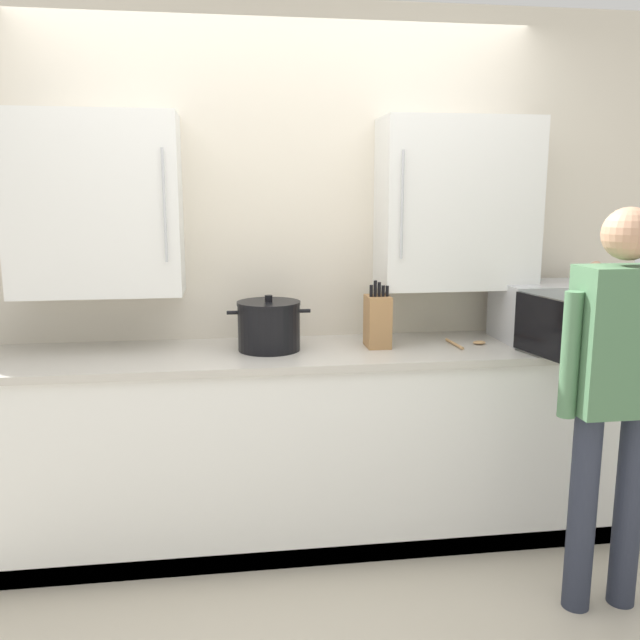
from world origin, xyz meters
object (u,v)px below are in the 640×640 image
object	(u,v)px
microwave_oven	(550,312)
stock_pot	(269,326)
person_figure	(615,377)
wooden_spoon	(468,343)
knife_block	(378,321)

from	to	relation	value
microwave_oven	stock_pot	bearing A→B (deg)	-179.55
microwave_oven	person_figure	size ratio (longest dim) A/B	0.47
wooden_spoon	knife_block	distance (m)	0.46
stock_pot	person_figure	bearing A→B (deg)	-30.21
stock_pot	person_figure	xyz separation A→B (m)	(1.30, -0.75, -0.09)
wooden_spoon	stock_pot	world-z (taller)	stock_pot
wooden_spoon	knife_block	bearing A→B (deg)	176.31
microwave_oven	stock_pot	xyz separation A→B (m)	(-1.40, -0.01, -0.03)
person_figure	stock_pot	bearing A→B (deg)	149.79
wooden_spoon	knife_block	world-z (taller)	knife_block
wooden_spoon	knife_block	size ratio (longest dim) A/B	0.61
microwave_oven	wooden_spoon	world-z (taller)	microwave_oven
knife_block	person_figure	xyz separation A→B (m)	(0.78, -0.75, -0.10)
microwave_oven	person_figure	xyz separation A→B (m)	(-0.11, -0.77, -0.12)
microwave_oven	person_figure	bearing A→B (deg)	-98.00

